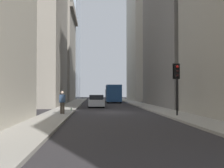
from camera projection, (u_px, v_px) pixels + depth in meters
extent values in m
plane|color=#302D30|center=(113.00, 112.00, 25.05)|extent=(135.00, 135.00, 0.00)
cube|color=#A8A399|center=(61.00, 112.00, 24.77)|extent=(90.00, 2.20, 0.14)
cube|color=#A8A399|center=(164.00, 111.00, 25.34)|extent=(90.00, 2.20, 0.14)
cube|color=beige|center=(155.00, 32.00, 57.99)|extent=(14.30, 10.00, 27.71)
cube|color=gray|center=(46.00, 50.00, 53.50)|extent=(14.63, 10.00, 19.05)
cube|color=gray|center=(74.00, 16.00, 53.99)|extent=(14.63, 0.50, 0.60)
cube|color=#285699|center=(114.00, 93.00, 45.41)|extent=(4.60, 2.25, 2.60)
cube|color=#38383D|center=(112.00, 95.00, 48.60)|extent=(1.90, 2.25, 1.90)
cube|color=black|center=(112.00, 92.00, 48.61)|extent=(1.92, 2.09, 0.64)
cylinder|color=black|center=(118.00, 100.00, 48.64)|extent=(0.88, 0.28, 0.88)
cylinder|color=black|center=(106.00, 100.00, 48.52)|extent=(0.88, 0.28, 0.88)
cylinder|color=black|center=(121.00, 100.00, 44.05)|extent=(0.88, 0.28, 0.88)
cylinder|color=black|center=(108.00, 100.00, 43.93)|extent=(0.88, 0.28, 0.88)
cube|color=#B7BABF|center=(96.00, 103.00, 33.04)|extent=(4.30, 1.78, 0.70)
cube|color=black|center=(96.00, 97.00, 33.25)|extent=(2.10, 1.58, 0.54)
cylinder|color=black|center=(104.00, 105.00, 31.74)|extent=(0.64, 0.22, 0.64)
cylinder|color=black|center=(89.00, 105.00, 31.64)|extent=(0.64, 0.22, 0.64)
cylinder|color=black|center=(103.00, 104.00, 34.43)|extent=(0.64, 0.22, 0.64)
cylinder|color=black|center=(90.00, 104.00, 34.33)|extent=(0.64, 0.22, 0.64)
cylinder|color=black|center=(177.00, 96.00, 20.23)|extent=(0.12, 0.12, 2.65)
cube|color=black|center=(177.00, 71.00, 20.28)|extent=(0.28, 0.32, 0.90)
cube|color=black|center=(176.00, 71.00, 20.43)|extent=(0.03, 0.52, 1.10)
sphere|color=red|center=(177.00, 67.00, 20.13)|extent=(0.20, 0.20, 0.20)
sphere|color=black|center=(178.00, 71.00, 20.12)|extent=(0.20, 0.20, 0.20)
sphere|color=black|center=(178.00, 75.00, 20.11)|extent=(0.20, 0.20, 0.20)
cylinder|color=#473D33|center=(63.00, 108.00, 21.50)|extent=(0.16, 0.16, 0.85)
cylinder|color=#473D33|center=(61.00, 108.00, 21.49)|extent=(0.16, 0.16, 0.85)
cube|color=navy|center=(62.00, 98.00, 21.51)|extent=(0.26, 0.44, 0.58)
sphere|color=beige|center=(62.00, 93.00, 21.52)|extent=(0.22, 0.22, 0.22)
cylinder|color=#236033|center=(71.00, 109.00, 25.46)|extent=(0.07, 0.07, 0.20)
cylinder|color=#236033|center=(71.00, 108.00, 25.46)|extent=(0.03, 0.03, 0.07)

